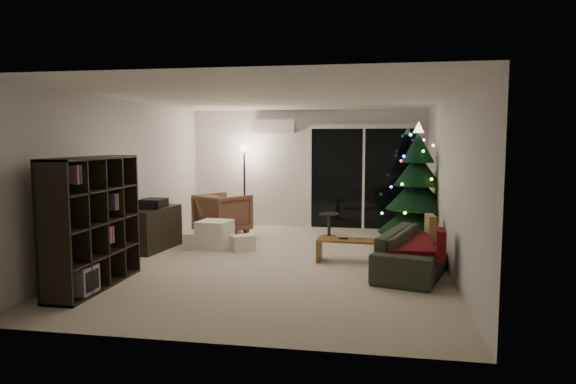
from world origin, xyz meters
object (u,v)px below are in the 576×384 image
object	(u,v)px
bookshelf	(78,222)
christmas_tree	(417,185)
sofa	(416,251)
armchair	(223,214)
coffee_table	(353,251)
media_cabinet	(154,229)

from	to	relation	value
bookshelf	christmas_tree	xyz separation A→B (m)	(4.42, 3.30, 0.26)
christmas_tree	sofa	bearing A→B (deg)	-93.93
armchair	coffee_table	distance (m)	3.30
media_cabinet	sofa	size ratio (longest dim) A/B	0.57
media_cabinet	sofa	xyz separation A→B (m)	(4.30, -0.75, -0.06)
armchair	sofa	size ratio (longest dim) A/B	0.44
media_cabinet	coffee_table	world-z (taller)	media_cabinet
coffee_table	christmas_tree	size ratio (longest dim) A/B	0.51
media_cabinet	coffee_table	bearing A→B (deg)	0.94
bookshelf	coffee_table	distance (m)	3.94
armchair	sofa	xyz separation A→B (m)	(3.58, -2.34, -0.11)
bookshelf	sofa	distance (m)	4.58
christmas_tree	media_cabinet	bearing A→B (deg)	-166.47
bookshelf	media_cabinet	world-z (taller)	bookshelf
media_cabinet	christmas_tree	distance (m)	4.61
bookshelf	sofa	size ratio (longest dim) A/B	0.82
bookshelf	media_cabinet	bearing A→B (deg)	92.11
bookshelf	coffee_table	size ratio (longest dim) A/B	1.48
bookshelf	media_cabinet	xyz separation A→B (m)	(0.00, 2.24, -0.47)
media_cabinet	sofa	distance (m)	4.37
media_cabinet	armchair	size ratio (longest dim) A/B	1.29
armchair	sofa	world-z (taller)	armchair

